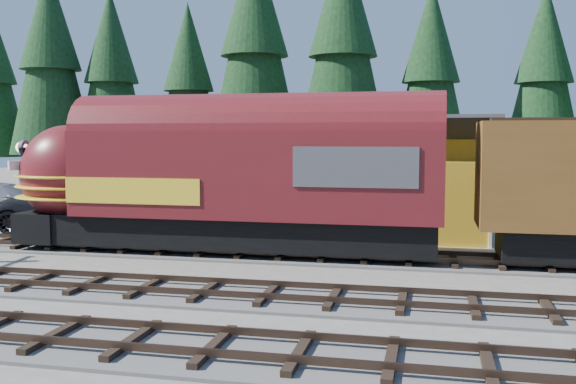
% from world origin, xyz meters
% --- Properties ---
extents(ground, '(120.00, 120.00, 0.00)m').
position_xyz_m(ground, '(0.00, 0.00, 0.00)').
color(ground, '#6B665B').
rests_on(ground, ground).
extents(track_spur, '(32.00, 3.20, 0.33)m').
position_xyz_m(track_spur, '(-10.00, 18.00, 0.06)').
color(track_spur, '#4C4947').
rests_on(track_spur, ground).
extents(depot, '(12.80, 7.00, 5.30)m').
position_xyz_m(depot, '(-0.00, 10.50, 2.96)').
color(depot, gold).
rests_on(depot, ground).
extents(conifer_backdrop, '(78.99, 21.15, 15.87)m').
position_xyz_m(conifer_backdrop, '(6.69, 23.86, 9.67)').
color(conifer_backdrop, black).
rests_on(conifer_backdrop, ground).
extents(locomotive, '(16.67, 3.31, 4.53)m').
position_xyz_m(locomotive, '(-4.38, 4.00, 2.64)').
color(locomotive, black).
rests_on(locomotive, ground).
extents(caboose, '(10.09, 2.92, 5.24)m').
position_xyz_m(caboose, '(-13.39, 18.00, 2.60)').
color(caboose, black).
rests_on(caboose, ground).
extents(pickup_truck_a, '(7.69, 5.24, 1.95)m').
position_xyz_m(pickup_truck_a, '(-13.00, 8.68, 0.98)').
color(pickup_truck_a, black).
rests_on(pickup_truck_a, ground).
extents(pickup_truck_b, '(7.25, 4.07, 1.98)m').
position_xyz_m(pickup_truck_b, '(-18.24, 10.67, 0.99)').
color(pickup_truck_b, '#A1A3A8').
rests_on(pickup_truck_b, ground).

